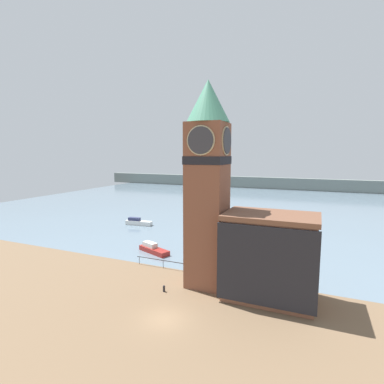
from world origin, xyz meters
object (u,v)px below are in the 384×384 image
at_px(mooring_bollard_near, 164,288).
at_px(boat_far, 138,222).
at_px(boat_near, 153,249).
at_px(clock_tower, 208,180).
at_px(pier_building, 270,257).

bearing_deg(mooring_bollard_near, boat_far, 128.20).
distance_m(boat_near, boat_far, 19.18).
xyz_separation_m(clock_tower, mooring_bollard_near, (-3.80, -3.73, -12.11)).
bearing_deg(boat_near, pier_building, -1.33).
bearing_deg(boat_near, clock_tower, -10.83).
relative_size(boat_far, mooring_bollard_near, 8.19).
relative_size(boat_near, boat_far, 0.99).
bearing_deg(mooring_bollard_near, boat_near, 125.35).
bearing_deg(boat_far, pier_building, -41.01).
height_order(clock_tower, boat_far, clock_tower).
bearing_deg(boat_near, mooring_bollard_near, -32.80).
distance_m(pier_building, boat_near, 21.24).
distance_m(clock_tower, boat_far, 34.96).
bearing_deg(clock_tower, boat_far, 137.47).
bearing_deg(boat_far, boat_near, -54.85).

